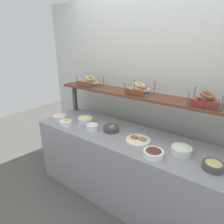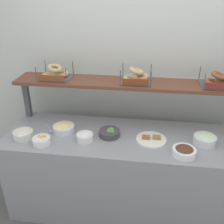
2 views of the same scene
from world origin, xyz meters
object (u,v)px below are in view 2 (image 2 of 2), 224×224
bowl_egg_salad (64,128)px  bagel_basket_plain (136,77)px  serving_plate_white (151,139)px  serving_spoon_near_plate (50,130)px  bowl_veggie_mix (110,133)px  bowl_scallion_spread (205,139)px  bagel_basket_sesame (55,74)px  bowl_chocolate_spread (184,151)px  bowl_cream_cheese (85,137)px  bowl_potato_salad (23,134)px  bagel_basket_cinnamon_raisin (218,81)px  bowl_fruit_salad (42,141)px

bowl_egg_salad → bagel_basket_plain: bearing=22.3°
serving_plate_white → serving_spoon_near_plate: (-0.95, 0.04, -0.00)m
bowl_egg_salad → serving_spoon_near_plate: (-0.14, -0.00, -0.03)m
serving_spoon_near_plate → bowl_veggie_mix: bearing=-1.2°
bowl_scallion_spread → bowl_veggie_mix: (-0.83, 0.02, -0.01)m
bagel_basket_sesame → bagel_basket_plain: (0.77, 0.00, 0.00)m
bowl_chocolate_spread → bowl_cream_cheese: 0.85m
bagel_basket_plain → bowl_egg_salad: bearing=-157.7°
bowl_potato_salad → bagel_basket_plain: bagel_basket_plain is taller
bowl_scallion_spread → serving_plate_white: bearing=-179.2°
bowl_potato_salad → bagel_basket_cinnamon_raisin: (1.68, 0.41, 0.44)m
bowl_cream_cheese → serving_spoon_near_plate: bearing=161.5°
bowl_potato_salad → bagel_basket_cinnamon_raisin: bagel_basket_cinnamon_raisin is taller
bowl_scallion_spread → bowl_veggie_mix: bearing=178.8°
bowl_chocolate_spread → bowl_potato_salad: 1.40m
serving_plate_white → bagel_basket_sesame: bagel_basket_sesame is taller
bowl_veggie_mix → bowl_potato_salad: bearing=-169.4°
bowl_chocolate_spread → bowl_egg_salad: bearing=168.1°
bagel_basket_cinnamon_raisin → bowl_scallion_spread: bearing=-108.4°
bowl_chocolate_spread → serving_spoon_near_plate: bowl_chocolate_spread is taller
bowl_cream_cheese → bowl_veggie_mix: 0.23m
serving_spoon_near_plate → bagel_basket_plain: (0.78, 0.26, 0.47)m
bowl_scallion_spread → bagel_basket_plain: bagel_basket_plain is taller
bagel_basket_sesame → bowl_egg_salad: bearing=-63.8°
bowl_chocolate_spread → serving_plate_white: bowl_chocolate_spread is taller
bowl_veggie_mix → serving_spoon_near_plate: size_ratio=1.34×
bowl_egg_salad → serving_spoon_near_plate: size_ratio=1.39×
bowl_chocolate_spread → serving_spoon_near_plate: 1.23m
serving_plate_white → serving_spoon_near_plate: bearing=177.8°
bowl_chocolate_spread → bowl_veggie_mix: (-0.64, 0.21, -0.01)m
bagel_basket_plain → serving_plate_white: bearing=-60.2°
bowl_chocolate_spread → bagel_basket_sesame: size_ratio=0.65×
bowl_potato_salad → bagel_basket_plain: bearing=23.4°
bowl_scallion_spread → bowl_cream_cheese: size_ratio=1.33×
bagel_basket_sesame → bowl_cream_cheese: bearing=-46.9°
bowl_egg_salad → bowl_veggie_mix: size_ratio=1.04×
bowl_fruit_salad → bowl_cream_cheese: bearing=15.7°
bowl_veggie_mix → bagel_basket_cinnamon_raisin: (0.92, 0.26, 0.45)m
serving_spoon_near_plate → bowl_egg_salad: bearing=0.4°
bagel_basket_plain → bowl_scallion_spread: bearing=-25.2°
bowl_egg_salad → bowl_veggie_mix: bearing=-1.8°
bowl_potato_salad → serving_spoon_near_plate: size_ratio=1.23×
bowl_veggie_mix → bagel_basket_plain: 0.56m
bowl_cream_cheese → bagel_basket_cinnamon_raisin: (1.13, 0.37, 0.44)m
bagel_basket_plain → bagel_basket_cinnamon_raisin: bagel_basket_plain is taller
bagel_basket_plain → bagel_basket_cinnamon_raisin: bearing=-0.9°
bagel_basket_plain → bowl_veggie_mix: bearing=-126.6°
bowl_egg_salad → bowl_chocolate_spread: (1.07, -0.22, -0.00)m
bowl_chocolate_spread → serving_plate_white: bearing=144.1°
bowl_cream_cheese → bagel_basket_sesame: bearing=133.1°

